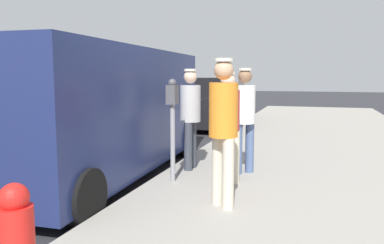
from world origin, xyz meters
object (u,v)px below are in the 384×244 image
(parking_meter_near, at_px, (172,112))
(parked_van, at_px, (98,109))
(parking_meter_far, at_px, (241,95))
(pedestrian_in_white, at_px, (244,114))
(pedestrian_in_red, at_px, (228,120))
(pedestrian_in_gray, at_px, (190,112))
(pedestrian_in_orange, at_px, (223,123))
(parked_sedan_ahead, at_px, (204,104))

(parking_meter_near, relative_size, parked_van, 0.29)
(parking_meter_far, xyz_separation_m, pedestrian_in_white, (0.92, -4.65, -0.07))
(pedestrian_in_red, bearing_deg, parked_van, 172.75)
(pedestrian_in_white, xyz_separation_m, parked_van, (-2.42, -0.37, 0.04))
(parking_meter_near, bearing_deg, parked_van, 163.78)
(pedestrian_in_red, bearing_deg, pedestrian_in_white, 79.35)
(parking_meter_near, height_order, pedestrian_in_gray, pedestrian_in_gray)
(parking_meter_near, bearing_deg, pedestrian_in_red, 10.38)
(pedestrian_in_orange, relative_size, parked_sedan_ahead, 0.40)
(pedestrian_in_red, height_order, parked_sedan_ahead, pedestrian_in_red)
(pedestrian_in_red, relative_size, parked_sedan_ahead, 0.36)
(parked_sedan_ahead, bearing_deg, parking_meter_far, -50.12)
(parking_meter_near, xyz_separation_m, pedestrian_in_white, (0.92, 0.81, -0.07))
(pedestrian_in_gray, relative_size, parked_van, 0.32)
(pedestrian_in_orange, bearing_deg, parked_sedan_ahead, 107.35)
(pedestrian_in_gray, distance_m, parked_van, 1.56)
(parking_meter_far, xyz_separation_m, pedestrian_in_orange, (0.96, -6.34, -0.01))
(pedestrian_in_gray, xyz_separation_m, parked_van, (-1.51, -0.38, 0.05))
(pedestrian_in_orange, bearing_deg, pedestrian_in_gray, 119.39)
(pedestrian_in_white, distance_m, pedestrian_in_orange, 1.69)
(pedestrian_in_red, height_order, pedestrian_in_gray, pedestrian_in_gray)
(pedestrian_in_white, height_order, parked_sedan_ahead, pedestrian_in_white)
(pedestrian_in_white, distance_m, pedestrian_in_gray, 0.91)
(pedestrian_in_orange, distance_m, pedestrian_in_gray, 1.94)
(pedestrian_in_white, relative_size, parked_sedan_ahead, 0.38)
(pedestrian_in_orange, relative_size, pedestrian_in_gray, 1.05)
(pedestrian_in_orange, bearing_deg, parking_meter_far, 98.64)
(pedestrian_in_white, bearing_deg, parking_meter_near, -138.51)
(parking_meter_far, bearing_deg, parked_van, -106.62)
(pedestrian_in_red, bearing_deg, parking_meter_near, -169.62)
(pedestrian_in_orange, height_order, pedestrian_in_gray, pedestrian_in_orange)
(pedestrian_in_gray, relative_size, parked_sedan_ahead, 0.38)
(pedestrian_in_red, relative_size, parked_van, 0.31)
(pedestrian_in_orange, distance_m, parked_van, 2.79)
(parked_van, relative_size, parked_sedan_ahead, 1.18)
(parked_van, bearing_deg, parked_sedan_ahead, 91.01)
(parking_meter_far, distance_m, pedestrian_in_orange, 6.41)
(parking_meter_far, bearing_deg, parking_meter_near, -90.00)
(pedestrian_in_orange, xyz_separation_m, parked_van, (-2.46, 1.31, -0.01))
(pedestrian_in_orange, height_order, parked_sedan_ahead, pedestrian_in_orange)
(parked_sedan_ahead, bearing_deg, parked_van, -88.99)
(parking_meter_far, height_order, pedestrian_in_orange, pedestrian_in_orange)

